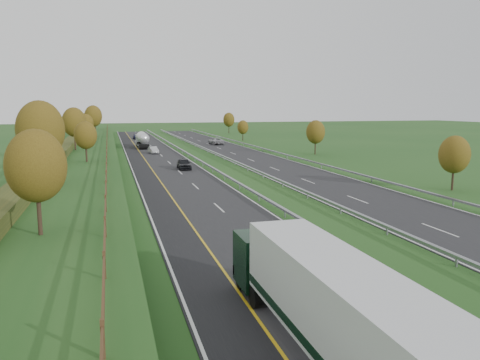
# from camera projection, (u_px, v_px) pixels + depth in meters

# --- Properties ---
(ground) EXTENTS (400.00, 400.00, 0.00)m
(ground) POSITION_uv_depth(u_px,v_px,m) (215.00, 164.00, 74.58)
(ground) COLOR #214C1B
(ground) RESTS_ON ground
(near_carriageway) EXTENTS (10.50, 200.00, 0.04)m
(near_carriageway) POSITION_uv_depth(u_px,v_px,m) (161.00, 162.00, 77.20)
(near_carriageway) COLOR black
(near_carriageway) RESTS_ON ground
(far_carriageway) EXTENTS (10.50, 200.00, 0.04)m
(far_carriageway) POSITION_uv_depth(u_px,v_px,m) (256.00, 159.00, 81.60)
(far_carriageway) COLOR black
(far_carriageway) RESTS_ON ground
(hard_shoulder) EXTENTS (3.00, 200.00, 0.04)m
(hard_shoulder) POSITION_uv_depth(u_px,v_px,m) (138.00, 163.00, 76.20)
(hard_shoulder) COLOR black
(hard_shoulder) RESTS_ON ground
(lane_markings) EXTENTS (26.75, 200.00, 0.01)m
(lane_markings) POSITION_uv_depth(u_px,v_px,m) (199.00, 161.00, 78.79)
(lane_markings) COLOR silver
(lane_markings) RESTS_ON near_carriageway
(embankment_left) EXTENTS (12.00, 200.00, 2.00)m
(embankment_left) POSITION_uv_depth(u_px,v_px,m) (78.00, 159.00, 73.58)
(embankment_left) COLOR #214C1B
(embankment_left) RESTS_ON ground
(hedge_left) EXTENTS (2.20, 180.00, 1.10)m
(hedge_left) POSITION_uv_depth(u_px,v_px,m) (64.00, 149.00, 72.81)
(hedge_left) COLOR #2D3917
(hedge_left) RESTS_ON embankment_left
(fence_left) EXTENTS (0.12, 189.06, 1.20)m
(fence_left) POSITION_uv_depth(u_px,v_px,m) (107.00, 147.00, 74.12)
(fence_left) COLOR #422B19
(fence_left) RESTS_ON embankment_left
(median_barrier_near) EXTENTS (0.32, 200.00, 0.71)m
(median_barrier_near) POSITION_uv_depth(u_px,v_px,m) (195.00, 158.00, 78.63)
(median_barrier_near) COLOR gray
(median_barrier_near) RESTS_ON ground
(median_barrier_far) EXTENTS (0.32, 200.00, 0.71)m
(median_barrier_far) POSITION_uv_depth(u_px,v_px,m) (224.00, 157.00, 79.99)
(median_barrier_far) COLOR gray
(median_barrier_far) RESTS_ON ground
(outer_barrier_far) EXTENTS (0.32, 200.00, 0.71)m
(outer_barrier_far) POSITION_uv_depth(u_px,v_px,m) (287.00, 155.00, 83.05)
(outer_barrier_far) COLOR gray
(outer_barrier_far) RESTS_ON ground
(trees_left) EXTENTS (6.64, 164.30, 7.66)m
(trees_left) POSITION_uv_depth(u_px,v_px,m) (77.00, 125.00, 69.64)
(trees_left) COLOR #2D2116
(trees_left) RESTS_ON embankment_left
(trees_far) EXTENTS (8.45, 118.60, 7.12)m
(trees_far) POSITION_uv_depth(u_px,v_px,m) (272.00, 127.00, 112.27)
(trees_far) COLOR #2D2116
(trees_far) RESTS_ON ground
(box_lorry) EXTENTS (2.58, 16.28, 4.06)m
(box_lorry) POSITION_uv_depth(u_px,v_px,m) (332.00, 308.00, 15.81)
(box_lorry) COLOR black
(box_lorry) RESTS_ON near_carriageway
(road_tanker) EXTENTS (2.40, 11.22, 3.46)m
(road_tanker) POSITION_uv_depth(u_px,v_px,m) (142.00, 139.00, 104.61)
(road_tanker) COLOR silver
(road_tanker) RESTS_ON near_carriageway
(car_dark_near) EXTENTS (2.04, 4.68, 1.57)m
(car_dark_near) POSITION_uv_depth(u_px,v_px,m) (184.00, 164.00, 68.50)
(car_dark_near) COLOR black
(car_dark_near) RESTS_ON near_carriageway
(car_silver_mid) EXTENTS (1.91, 4.21, 1.34)m
(car_silver_mid) POSITION_uv_depth(u_px,v_px,m) (153.00, 150.00, 91.51)
(car_silver_mid) COLOR #ABACB0
(car_silver_mid) RESTS_ON near_carriageway
(car_small_far) EXTENTS (1.97, 4.58, 1.31)m
(car_small_far) POSITION_uv_depth(u_px,v_px,m) (136.00, 137.00, 132.15)
(car_small_far) COLOR #111136
(car_small_far) RESTS_ON near_carriageway
(car_oncoming) EXTENTS (3.00, 6.07, 1.65)m
(car_oncoming) POSITION_uv_depth(u_px,v_px,m) (216.00, 141.00, 113.50)
(car_oncoming) COLOR #AFAEB3
(car_oncoming) RESTS_ON far_carriageway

